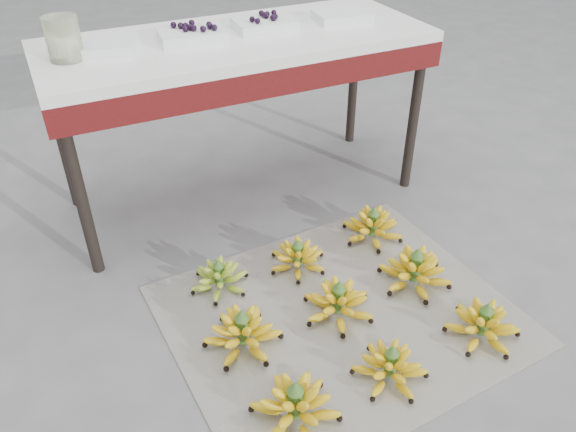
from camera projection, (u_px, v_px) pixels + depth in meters
name	position (u px, v px, depth m)	size (l,w,h in m)	color
ground	(366.00, 312.00, 2.16)	(60.00, 60.00, 0.00)	#5B5B5D
newspaper_mat	(340.00, 315.00, 2.14)	(1.25, 1.05, 0.01)	beige
bunch_front_left	(295.00, 406.00, 1.74)	(0.37, 0.37, 0.17)	yellow
bunch_front_center	(390.00, 367.00, 1.87)	(0.32, 0.32, 0.15)	yellow
bunch_front_right	(483.00, 325.00, 2.02)	(0.27, 0.27, 0.16)	yellow
bunch_mid_left	(243.00, 333.00, 1.99)	(0.34, 0.34, 0.17)	yellow
bunch_mid_center	(338.00, 303.00, 2.12)	(0.30, 0.30, 0.17)	yellow
bunch_mid_right	(415.00, 271.00, 2.26)	(0.35, 0.35, 0.18)	yellow
bunch_back_left	(220.00, 278.00, 2.24)	(0.26, 0.26, 0.14)	olive
bunch_back_center	(298.00, 257.00, 2.35)	(0.28, 0.28, 0.15)	yellow
bunch_back_right	(373.00, 227.00, 2.51)	(0.28, 0.28, 0.16)	yellow
vendor_table	(238.00, 57.00, 2.44)	(1.67, 0.67, 0.80)	black
tray_far_left	(103.00, 47.00, 2.20)	(0.29, 0.24, 0.04)	silver
tray_left	(192.00, 34.00, 2.32)	(0.29, 0.22, 0.07)	silver
tray_right	(265.00, 24.00, 2.45)	(0.27, 0.20, 0.07)	silver
tray_far_right	(342.00, 16.00, 2.56)	(0.27, 0.21, 0.04)	silver
glass_jar	(63.00, 39.00, 2.10)	(0.13, 0.13, 0.16)	beige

